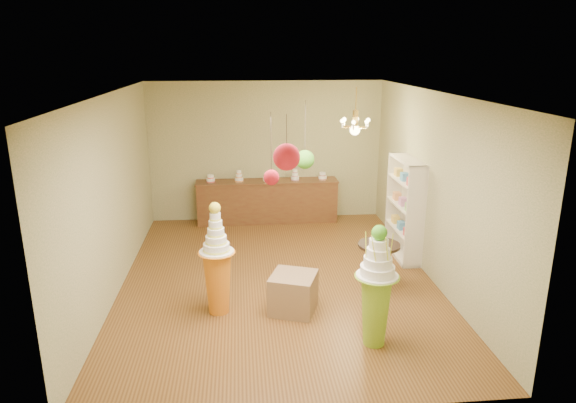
{
  "coord_description": "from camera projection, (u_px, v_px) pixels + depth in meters",
  "views": [
    {
      "loc": [
        -0.57,
        -7.69,
        3.61
      ],
      "look_at": [
        0.17,
        0.0,
        1.32
      ],
      "focal_mm": 32.0,
      "sensor_mm": 36.0,
      "label": 1
    }
  ],
  "objects": [
    {
      "name": "chandelier",
      "position": [
        355.0,
        127.0,
        9.06
      ],
      "size": [
        0.67,
        0.67,
        0.85
      ],
      "rotation": [
        0.0,
        0.0,
        0.18
      ],
      "color": "gold",
      "rests_on": "ceiling"
    },
    {
      "name": "pedestal_orange",
      "position": [
        217.0,
        272.0,
        7.2
      ],
      "size": [
        0.61,
        0.61,
        1.64
      ],
      "rotation": [
        0.0,
        0.0,
        0.31
      ],
      "color": "orange",
      "rests_on": "floor"
    },
    {
      "name": "round_table",
      "position": [
        378.0,
        262.0,
        7.78
      ],
      "size": [
        0.76,
        0.76,
        0.81
      ],
      "rotation": [
        0.0,
        0.0,
        -0.23
      ],
      "color": "black",
      "rests_on": "floor"
    },
    {
      "name": "pom_red_left",
      "position": [
        287.0,
        157.0,
        5.21
      ],
      "size": [
        0.28,
        0.28,
        0.57
      ],
      "color": "#423B30",
      "rests_on": "ceiling"
    },
    {
      "name": "pom_green_mid",
      "position": [
        305.0,
        159.0,
        6.72
      ],
      "size": [
        0.25,
        0.25,
        0.89
      ],
      "color": "#423B30",
      "rests_on": "ceiling"
    },
    {
      "name": "ceiling",
      "position": [
        277.0,
        93.0,
        7.57
      ],
      "size": [
        6.5,
        6.5,
        0.0
      ],
      "primitive_type": "plane",
      "rotation": [
        3.14,
        0.0,
        0.0
      ],
      "color": "white",
      "rests_on": "ground"
    },
    {
      "name": "pom_red_right",
      "position": [
        271.0,
        177.0,
        5.48
      ],
      "size": [
        0.17,
        0.17,
        0.78
      ],
      "color": "#423B30",
      "rests_on": "ceiling"
    },
    {
      "name": "burlap_riser",
      "position": [
        293.0,
        293.0,
        7.33
      ],
      "size": [
        0.78,
        0.78,
        0.56
      ],
      "primitive_type": "cube",
      "rotation": [
        0.0,
        0.0,
        -0.35
      ],
      "color": "#886A4A",
      "rests_on": "floor"
    },
    {
      "name": "wall_front",
      "position": [
        303.0,
        280.0,
        4.89
      ],
      "size": [
        5.0,
        0.04,
        3.0
      ],
      "primitive_type": "cube",
      "color": "tan",
      "rests_on": "ground"
    },
    {
      "name": "shelving_unit",
      "position": [
        405.0,
        208.0,
        9.14
      ],
      "size": [
        0.33,
        1.2,
        1.8
      ],
      "color": "silver",
      "rests_on": "floor"
    },
    {
      "name": "sideboard",
      "position": [
        267.0,
        200.0,
        11.12
      ],
      "size": [
        3.04,
        0.54,
        1.16
      ],
      "color": "brown",
      "rests_on": "floor"
    },
    {
      "name": "vase",
      "position": [
        379.0,
        238.0,
        7.67
      ],
      "size": [
        0.23,
        0.23,
        0.19
      ],
      "primitive_type": "imported",
      "rotation": [
        0.0,
        0.0,
        -0.3
      ],
      "color": "silver",
      "rests_on": "round_table"
    },
    {
      "name": "wall_right",
      "position": [
        433.0,
        187.0,
        8.22
      ],
      "size": [
        0.04,
        6.5,
        3.0
      ],
      "primitive_type": "cube",
      "color": "tan",
      "rests_on": "ground"
    },
    {
      "name": "floor",
      "position": [
        278.0,
        279.0,
        8.42
      ],
      "size": [
        6.5,
        6.5,
        0.0
      ],
      "primitive_type": "plane",
      "color": "brown",
      "rests_on": "ground"
    },
    {
      "name": "wall_left",
      "position": [
        113.0,
        195.0,
        7.77
      ],
      "size": [
        0.04,
        6.5,
        3.0
      ],
      "primitive_type": "cube",
      "color": "tan",
      "rests_on": "ground"
    },
    {
      "name": "pedestal_green",
      "position": [
        376.0,
        295.0,
        6.38
      ],
      "size": [
        0.55,
        0.55,
        1.6
      ],
      "rotation": [
        0.0,
        0.0,
        -0.05
      ],
      "color": "#84B427",
      "rests_on": "floor"
    },
    {
      "name": "wall_back",
      "position": [
        266.0,
        152.0,
        11.1
      ],
      "size": [
        5.0,
        0.04,
        3.0
      ],
      "primitive_type": "cube",
      "color": "tan",
      "rests_on": "ground"
    }
  ]
}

